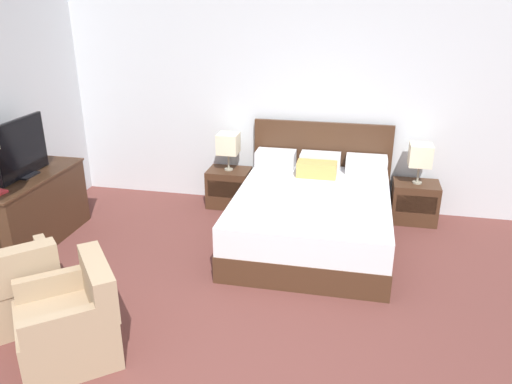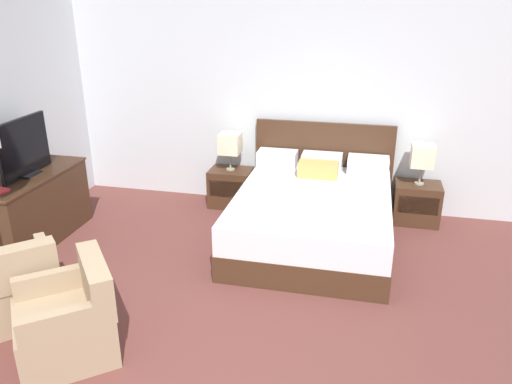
% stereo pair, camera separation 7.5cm
% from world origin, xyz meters
% --- Properties ---
extents(wall_back, '(6.89, 0.06, 2.82)m').
position_xyz_m(wall_back, '(0.00, 3.54, 1.41)').
color(wall_back, silver).
rests_on(wall_back, ground).
extents(bed, '(1.72, 2.11, 1.13)m').
position_xyz_m(bed, '(0.46, 2.47, 0.32)').
color(bed, '#422819').
rests_on(bed, ground).
extents(nightstand_left, '(0.54, 0.40, 0.49)m').
position_xyz_m(nightstand_left, '(-0.70, 3.25, 0.25)').
color(nightstand_left, '#422819').
rests_on(nightstand_left, ground).
extents(nightstand_right, '(0.54, 0.40, 0.49)m').
position_xyz_m(nightstand_right, '(1.63, 3.25, 0.25)').
color(nightstand_right, '#422819').
rests_on(nightstand_right, ground).
extents(table_lamp_left, '(0.26, 0.26, 0.48)m').
position_xyz_m(table_lamp_left, '(-0.70, 3.25, 0.84)').
color(table_lamp_left, gray).
rests_on(table_lamp_left, nightstand_left).
extents(table_lamp_right, '(0.26, 0.26, 0.48)m').
position_xyz_m(table_lamp_right, '(1.63, 3.25, 0.84)').
color(table_lamp_right, gray).
rests_on(table_lamp_right, nightstand_right).
extents(dresser, '(0.54, 1.43, 0.79)m').
position_xyz_m(dresser, '(-2.55, 1.77, 0.41)').
color(dresser, '#422819').
rests_on(dresser, ground).
extents(tv, '(0.18, 0.78, 0.62)m').
position_xyz_m(tv, '(-2.55, 1.78, 1.09)').
color(tv, black).
rests_on(tv, dresser).
extents(armchair_by_window, '(0.97, 0.97, 0.76)m').
position_xyz_m(armchair_by_window, '(-1.83, 0.46, 0.28)').
color(armchair_by_window, '#9E8466').
rests_on(armchair_by_window, ground).
extents(armchair_companion, '(0.96, 0.96, 0.76)m').
position_xyz_m(armchair_companion, '(-1.11, 0.15, 0.28)').
color(armchair_companion, '#9E8466').
rests_on(armchair_companion, ground).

